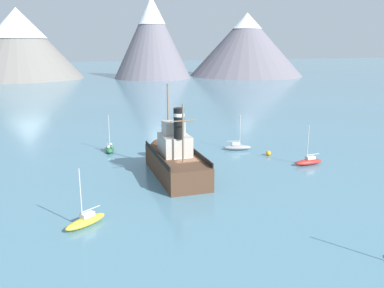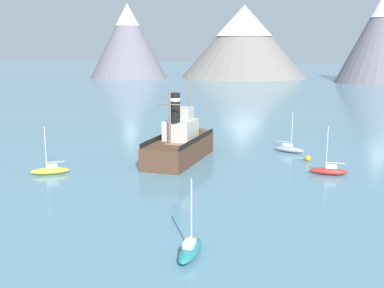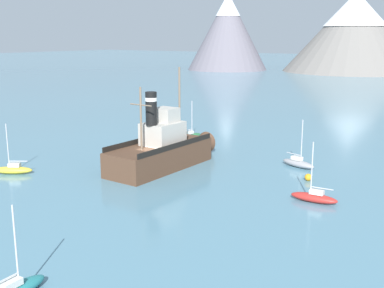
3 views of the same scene
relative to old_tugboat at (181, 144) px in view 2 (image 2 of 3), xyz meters
The scene contains 9 objects.
ground_plane 2.94m from the old_tugboat, 76.39° to the right, with size 600.00×600.00×0.00m, color teal.
mountain_ridge 135.21m from the old_tugboat, 85.38° to the left, with size 179.40×67.15×33.07m.
old_tugboat is the anchor object (origin of this frame).
sailboat_yellow 14.72m from the old_tugboat, 135.76° to the right, with size 3.78×3.00×4.90m.
sailboat_grey 13.70m from the old_tugboat, 34.35° to the left, with size 3.96×2.08×4.90m.
sailboat_teal 25.79m from the old_tugboat, 69.30° to the right, with size 1.31×3.86×4.90m.
sailboat_red 16.54m from the old_tugboat, ahead, with size 3.86×1.33×4.90m.
sailboat_green 13.82m from the old_tugboat, 113.52° to the left, with size 1.68×3.93×4.90m.
mooring_buoy 14.44m from the old_tugboat, 15.05° to the left, with size 0.66×0.66×0.66m, color orange.
Camera 2 is at (17.38, -48.32, 12.88)m, focal length 45.00 mm.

